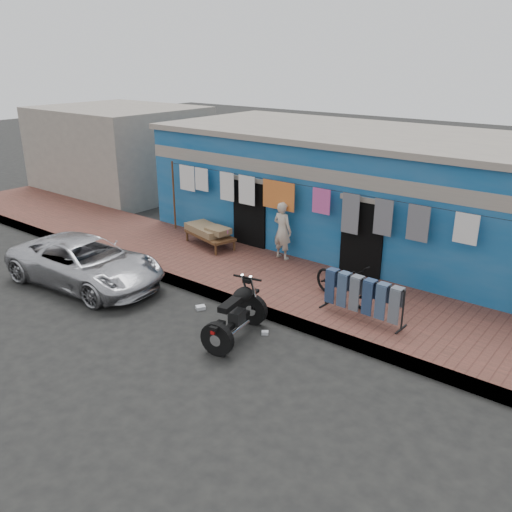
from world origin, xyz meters
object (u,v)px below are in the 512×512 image
Objects in this scene: bicycle at (344,278)px; seated_person at (282,231)px; charpoy at (210,236)px; car at (85,262)px; jeans_rack at (363,297)px; motorcycle at (236,313)px.

seated_person is at bearing 78.95° from bicycle.
car is at bearing -104.12° from charpoy.
car is 6.27m from bicycle.
seated_person reaches higher than jeans_rack.
bicycle is at bearing 56.12° from motorcycle.
charpoy is at bearing 166.54° from jeans_rack.
motorcycle reaches higher than charpoy.
jeans_rack is at bearing -76.69° from car.
bicycle is at bearing 158.31° from seated_person.
car is 2.56× the size of bicycle.
jeans_rack is (3.31, -1.76, -0.32)m from seated_person.
car is 3.61m from charpoy.
bicycle reaches higher than jeans_rack.
car is 6.75m from jeans_rack.
charpoy is (-3.77, 3.29, -0.04)m from motorcycle.
motorcycle is 2.64m from jeans_rack.
motorcycle is (1.57, -3.74, -0.44)m from seated_person.
motorcycle is at bearing 117.55° from seated_person.
motorcycle is (-1.02, -2.45, -0.21)m from bicycle.
motorcycle is at bearing -41.15° from charpoy.
car is 2.76× the size of seated_person.
car is at bearing -161.12° from jeans_rack.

